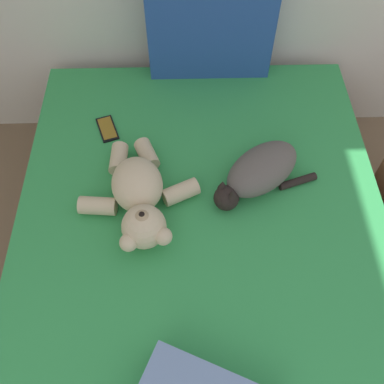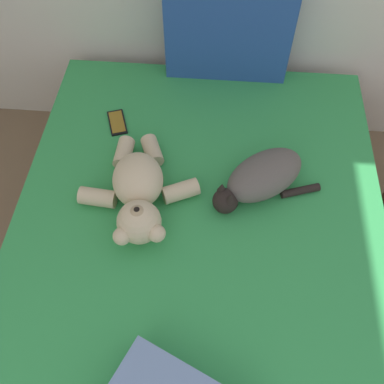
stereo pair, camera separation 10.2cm
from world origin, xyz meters
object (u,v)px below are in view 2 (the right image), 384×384
bed (196,272)px  cat (261,178)px  patterned_cushion (229,24)px  teddy_bear (138,192)px  cell_phone (117,122)px

bed → cat: cat is taller
bed → patterned_cushion: patterned_cushion is taller
bed → patterned_cushion: 1.09m
teddy_bear → bed: bearing=-35.0°
teddy_bear → cell_phone: teddy_bear is taller
cat → cell_phone: 0.71m
cat → cell_phone: bearing=154.3°
patterned_cushion → cat: patterned_cushion is taller
cat → teddy_bear: teddy_bear is taller
teddy_bear → cell_phone: size_ratio=3.35×
cat → teddy_bear: (-0.47, -0.11, 0.00)m
bed → teddy_bear: bearing=145.0°
patterned_cushion → bed: bearing=-94.0°
teddy_bear → cat: bearing=13.3°
patterned_cushion → cell_phone: patterned_cushion is taller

